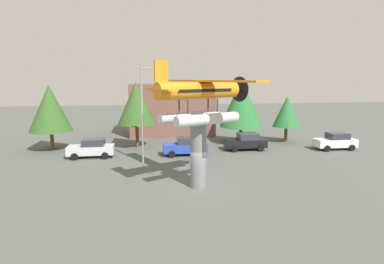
{
  "coord_description": "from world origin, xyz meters",
  "views": [
    {
      "loc": [
        -3.5,
        -21.24,
        7.37
      ],
      "look_at": [
        0.0,
        3.0,
        3.31
      ],
      "focal_mm": 30.65,
      "sensor_mm": 36.0,
      "label": 1
    }
  ],
  "objects_px": {
    "car_far_black": "(246,142)",
    "streetlight_primary": "(144,109)",
    "tree_center_back": "(241,103)",
    "display_pedestal": "(198,155)",
    "car_mid_blue": "(186,146)",
    "car_distant_white": "(336,141)",
    "storefront_building": "(171,109)",
    "tree_east": "(136,103)",
    "tree_far_east": "(287,112)",
    "floatplane_monument": "(200,98)",
    "tree_west": "(50,108)",
    "car_near_silver": "(92,148)"
  },
  "relations": [
    {
      "from": "floatplane_monument",
      "to": "car_distant_white",
      "type": "height_order",
      "value": "floatplane_monument"
    },
    {
      "from": "tree_far_east",
      "to": "storefront_building",
      "type": "bearing_deg",
      "value": 148.66
    },
    {
      "from": "floatplane_monument",
      "to": "car_distant_white",
      "type": "bearing_deg",
      "value": 3.78
    },
    {
      "from": "car_far_black",
      "to": "display_pedestal",
      "type": "bearing_deg",
      "value": 57.9
    },
    {
      "from": "floatplane_monument",
      "to": "storefront_building",
      "type": "relative_size",
      "value": 0.91
    },
    {
      "from": "car_distant_white",
      "to": "tree_west",
      "type": "xyz_separation_m",
      "value": [
        -29.09,
        3.91,
        3.44
      ]
    },
    {
      "from": "car_mid_blue",
      "to": "car_far_black",
      "type": "relative_size",
      "value": 1.0
    },
    {
      "from": "streetlight_primary",
      "to": "tree_far_east",
      "type": "relative_size",
      "value": 1.55
    },
    {
      "from": "car_mid_blue",
      "to": "storefront_building",
      "type": "distance_m",
      "value": 12.84
    },
    {
      "from": "floatplane_monument",
      "to": "tree_far_east",
      "type": "distance_m",
      "value": 19.11
    },
    {
      "from": "display_pedestal",
      "to": "tree_west",
      "type": "xyz_separation_m",
      "value": [
        -13.04,
        13.59,
        2.11
      ]
    },
    {
      "from": "display_pedestal",
      "to": "car_far_black",
      "type": "distance_m",
      "value": 12.76
    },
    {
      "from": "car_distant_white",
      "to": "tree_center_back",
      "type": "xyz_separation_m",
      "value": [
        -8.83,
        4.6,
        3.7
      ]
    },
    {
      "from": "car_far_black",
      "to": "storefront_building",
      "type": "relative_size",
      "value": 0.39
    },
    {
      "from": "car_distant_white",
      "to": "car_mid_blue",
      "type": "bearing_deg",
      "value": 1.02
    },
    {
      "from": "display_pedestal",
      "to": "tree_center_back",
      "type": "relative_size",
      "value": 0.61
    },
    {
      "from": "floatplane_monument",
      "to": "tree_east",
      "type": "distance_m",
      "value": 14.51
    },
    {
      "from": "storefront_building",
      "to": "tree_east",
      "type": "xyz_separation_m",
      "value": [
        -4.32,
        -8.21,
        1.43
      ]
    },
    {
      "from": "car_mid_blue",
      "to": "car_distant_white",
      "type": "bearing_deg",
      "value": -178.98
    },
    {
      "from": "car_mid_blue",
      "to": "streetlight_primary",
      "type": "bearing_deg",
      "value": 31.66
    },
    {
      "from": "display_pedestal",
      "to": "streetlight_primary",
      "type": "xyz_separation_m",
      "value": [
        -3.56,
        7.0,
        2.56
      ]
    },
    {
      "from": "tree_west",
      "to": "tree_east",
      "type": "height_order",
      "value": "tree_east"
    },
    {
      "from": "tree_west",
      "to": "floatplane_monument",
      "type": "bearing_deg",
      "value": -45.8
    },
    {
      "from": "tree_east",
      "to": "tree_far_east",
      "type": "height_order",
      "value": "tree_east"
    },
    {
      "from": "car_near_silver",
      "to": "tree_far_east",
      "type": "distance_m",
      "value": 21.81
    },
    {
      "from": "tree_west",
      "to": "car_mid_blue",
      "type": "bearing_deg",
      "value": -17.44
    },
    {
      "from": "storefront_building",
      "to": "display_pedestal",
      "type": "bearing_deg",
      "value": -89.85
    },
    {
      "from": "display_pedestal",
      "to": "tree_center_back",
      "type": "xyz_separation_m",
      "value": [
        7.22,
        14.27,
        2.37
      ]
    },
    {
      "from": "tree_center_back",
      "to": "car_far_black",
      "type": "bearing_deg",
      "value": -97.69
    },
    {
      "from": "display_pedestal",
      "to": "car_near_silver",
      "type": "height_order",
      "value": "display_pedestal"
    },
    {
      "from": "storefront_building",
      "to": "tree_east",
      "type": "relative_size",
      "value": 1.53
    },
    {
      "from": "car_mid_blue",
      "to": "tree_east",
      "type": "distance_m",
      "value": 7.49
    },
    {
      "from": "car_far_black",
      "to": "tree_east",
      "type": "bearing_deg",
      "value": -15.24
    },
    {
      "from": "car_distant_white",
      "to": "tree_far_east",
      "type": "height_order",
      "value": "tree_far_east"
    },
    {
      "from": "tree_far_east",
      "to": "car_mid_blue",
      "type": "bearing_deg",
      "value": -158.43
    },
    {
      "from": "car_far_black",
      "to": "tree_center_back",
      "type": "relative_size",
      "value": 0.58
    },
    {
      "from": "display_pedestal",
      "to": "tree_center_back",
      "type": "height_order",
      "value": "tree_center_back"
    },
    {
      "from": "tree_east",
      "to": "floatplane_monument",
      "type": "bearing_deg",
      "value": -71.85
    },
    {
      "from": "storefront_building",
      "to": "car_mid_blue",
      "type": "bearing_deg",
      "value": -88.31
    },
    {
      "from": "car_distant_white",
      "to": "tree_center_back",
      "type": "bearing_deg",
      "value": -27.5
    },
    {
      "from": "floatplane_monument",
      "to": "tree_west",
      "type": "xyz_separation_m",
      "value": [
        -13.15,
        13.53,
        -1.77
      ]
    },
    {
      "from": "tree_east",
      "to": "tree_center_back",
      "type": "bearing_deg",
      "value": 2.41
    },
    {
      "from": "streetlight_primary",
      "to": "tree_center_back",
      "type": "height_order",
      "value": "streetlight_primary"
    },
    {
      "from": "car_mid_blue",
      "to": "car_distant_white",
      "type": "xyz_separation_m",
      "value": [
        15.74,
        0.28,
        0.0
      ]
    },
    {
      "from": "tree_east",
      "to": "tree_far_east",
      "type": "xyz_separation_m",
      "value": [
        17.02,
        0.48,
        -1.18
      ]
    },
    {
      "from": "floatplane_monument",
      "to": "car_mid_blue",
      "type": "xyz_separation_m",
      "value": [
        0.2,
        9.33,
        -5.21
      ]
    },
    {
      "from": "storefront_building",
      "to": "car_distant_white",
      "type": "bearing_deg",
      "value": -37.41
    },
    {
      "from": "tree_west",
      "to": "car_distant_white",
      "type": "bearing_deg",
      "value": -7.66
    },
    {
      "from": "car_far_black",
      "to": "streetlight_primary",
      "type": "bearing_deg",
      "value": 19.99
    },
    {
      "from": "floatplane_monument",
      "to": "car_mid_blue",
      "type": "distance_m",
      "value": 10.69
    }
  ]
}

